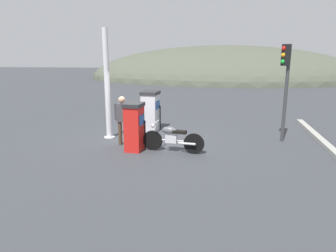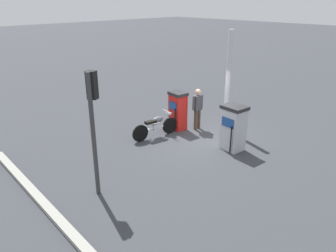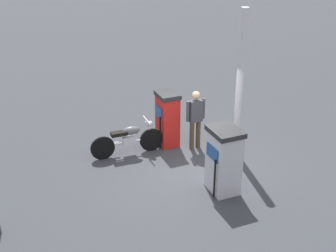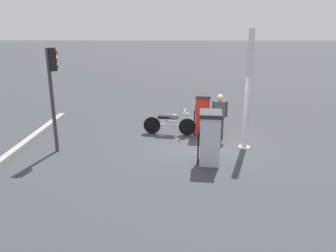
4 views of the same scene
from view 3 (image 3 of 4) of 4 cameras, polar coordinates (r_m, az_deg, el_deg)
name	(u,v)px [view 3 (image 3 of 4)]	position (r m, az deg, el deg)	size (l,w,h in m)	color
ground_plane	(190,166)	(12.31, 2.66, -4.87)	(120.00, 120.00, 0.00)	#383A3F
fuel_pump_near	(167,119)	(13.02, -0.07, 0.91)	(0.65, 0.74, 1.57)	red
fuel_pump_far	(224,160)	(10.96, 6.83, -4.16)	(0.76, 0.88, 1.63)	silver
motorcycle_near_pump	(128,139)	(12.66, -4.89, -1.59)	(2.03, 0.62, 0.97)	black
attendant_person	(195,116)	(12.76, 3.38, 1.23)	(0.57, 0.24, 1.70)	#473828
canopy_support_pole	(240,89)	(12.18, 8.75, 4.56)	(0.40, 0.40, 4.00)	silver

